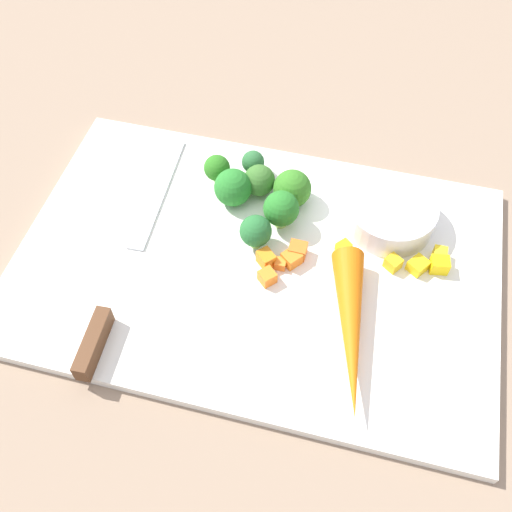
# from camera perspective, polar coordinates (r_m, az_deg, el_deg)

# --- Properties ---
(ground_plane) EXTENTS (4.00, 4.00, 0.00)m
(ground_plane) POSITION_cam_1_polar(r_m,az_deg,el_deg) (0.64, 0.00, -1.14)
(ground_plane) COLOR gray
(cutting_board) EXTENTS (0.51, 0.34, 0.01)m
(cutting_board) POSITION_cam_1_polar(r_m,az_deg,el_deg) (0.63, 0.00, -0.84)
(cutting_board) COLOR white
(cutting_board) RESTS_ON ground_plane
(prep_bowl) EXTENTS (0.10, 0.10, 0.03)m
(prep_bowl) POSITION_cam_1_polar(r_m,az_deg,el_deg) (0.66, 12.96, 3.99)
(prep_bowl) COLOR white
(prep_bowl) RESTS_ON cutting_board
(chef_knife) EXTENTS (0.03, 0.32, 0.02)m
(chef_knife) POSITION_cam_1_polar(r_m,az_deg,el_deg) (0.61, -13.46, -3.27)
(chef_knife) COLOR silver
(chef_knife) RESTS_ON cutting_board
(whole_carrot) EXTENTS (0.07, 0.18, 0.03)m
(whole_carrot) POSITION_cam_1_polar(r_m,az_deg,el_deg) (0.57, 9.22, -7.15)
(whole_carrot) COLOR orange
(whole_carrot) RESTS_ON cutting_board
(carrot_dice_0) EXTENTS (0.02, 0.02, 0.02)m
(carrot_dice_0) POSITION_cam_1_polar(r_m,az_deg,el_deg) (0.62, 0.88, -0.63)
(carrot_dice_0) COLOR orange
(carrot_dice_0) RESTS_ON cutting_board
(carrot_dice_1) EXTENTS (0.02, 0.02, 0.01)m
(carrot_dice_1) POSITION_cam_1_polar(r_m,az_deg,el_deg) (0.61, 1.10, -2.04)
(carrot_dice_1) COLOR orange
(carrot_dice_1) RESTS_ON cutting_board
(carrot_dice_2) EXTENTS (0.02, 0.02, 0.01)m
(carrot_dice_2) POSITION_cam_1_polar(r_m,az_deg,el_deg) (0.62, 3.48, -0.23)
(carrot_dice_2) COLOR orange
(carrot_dice_2) RESTS_ON cutting_board
(carrot_dice_3) EXTENTS (0.01, 0.01, 0.01)m
(carrot_dice_3) POSITION_cam_1_polar(r_m,az_deg,el_deg) (0.62, 2.46, -0.52)
(carrot_dice_3) COLOR orange
(carrot_dice_3) RESTS_ON cutting_board
(carrot_dice_4) EXTENTS (0.02, 0.02, 0.02)m
(carrot_dice_4) POSITION_cam_1_polar(r_m,az_deg,el_deg) (0.63, 4.07, 0.57)
(carrot_dice_4) COLOR orange
(carrot_dice_4) RESTS_ON cutting_board
(pepper_dice_0) EXTENTS (0.02, 0.03, 0.01)m
(pepper_dice_0) POSITION_cam_1_polar(r_m,az_deg,el_deg) (0.64, 15.46, -0.90)
(pepper_dice_0) COLOR yellow
(pepper_dice_0) RESTS_ON cutting_board
(pepper_dice_1) EXTENTS (0.02, 0.02, 0.02)m
(pepper_dice_1) POSITION_cam_1_polar(r_m,az_deg,el_deg) (0.64, 17.40, -0.83)
(pepper_dice_1) COLOR yellow
(pepper_dice_1) RESTS_ON cutting_board
(pepper_dice_2) EXTENTS (0.02, 0.02, 0.01)m
(pepper_dice_2) POSITION_cam_1_polar(r_m,az_deg,el_deg) (0.63, 13.18, -0.68)
(pepper_dice_2) COLOR yellow
(pepper_dice_2) RESTS_ON cutting_board
(pepper_dice_3) EXTENTS (0.01, 0.01, 0.01)m
(pepper_dice_3) POSITION_cam_1_polar(r_m,az_deg,el_deg) (0.65, 17.42, 0.17)
(pepper_dice_3) COLOR yellow
(pepper_dice_3) RESTS_ON cutting_board
(pepper_dice_4) EXTENTS (0.02, 0.02, 0.01)m
(pepper_dice_4) POSITION_cam_1_polar(r_m,az_deg,el_deg) (0.64, 8.51, 0.88)
(pepper_dice_4) COLOR yellow
(pepper_dice_4) RESTS_ON cutting_board
(broccoli_floret_0) EXTENTS (0.04, 0.04, 0.04)m
(broccoli_floret_0) POSITION_cam_1_polar(r_m,az_deg,el_deg) (0.67, 0.33, 7.34)
(broccoli_floret_0) COLOR #85BC5D
(broccoli_floret_0) RESTS_ON cutting_board
(broccoli_floret_1) EXTENTS (0.04, 0.04, 0.04)m
(broccoli_floret_1) POSITION_cam_1_polar(r_m,az_deg,el_deg) (0.66, 3.53, 6.53)
(broccoli_floret_1) COLOR #84B359
(broccoli_floret_1) RESTS_ON cutting_board
(broccoli_floret_2) EXTENTS (0.04, 0.04, 0.05)m
(broccoli_floret_2) POSITION_cam_1_polar(r_m,az_deg,el_deg) (0.64, 2.46, 4.57)
(broccoli_floret_2) COLOR #92C361
(broccoli_floret_2) RESTS_ON cutting_board
(broccoli_floret_3) EXTENTS (0.03, 0.03, 0.04)m
(broccoli_floret_3) POSITION_cam_1_polar(r_m,az_deg,el_deg) (0.69, -3.81, 8.50)
(broccoli_floret_3) COLOR #98B86C
(broccoli_floret_3) RESTS_ON cutting_board
(broccoli_floret_4) EXTENTS (0.04, 0.04, 0.04)m
(broccoli_floret_4) POSITION_cam_1_polar(r_m,az_deg,el_deg) (0.66, -2.26, 6.64)
(broccoli_floret_4) COLOR #80B766
(broccoli_floret_4) RESTS_ON cutting_board
(broccoli_floret_5) EXTENTS (0.03, 0.03, 0.03)m
(broccoli_floret_5) POSITION_cam_1_polar(r_m,az_deg,el_deg) (0.70, -0.29, 9.10)
(broccoli_floret_5) COLOR #82B36A
(broccoli_floret_5) RESTS_ON cutting_board
(broccoli_floret_6) EXTENTS (0.03, 0.03, 0.04)m
(broccoli_floret_6) POSITION_cam_1_polar(r_m,az_deg,el_deg) (0.62, -0.03, 2.40)
(broccoli_floret_6) COLOR #8AC359
(broccoli_floret_6) RESTS_ON cutting_board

